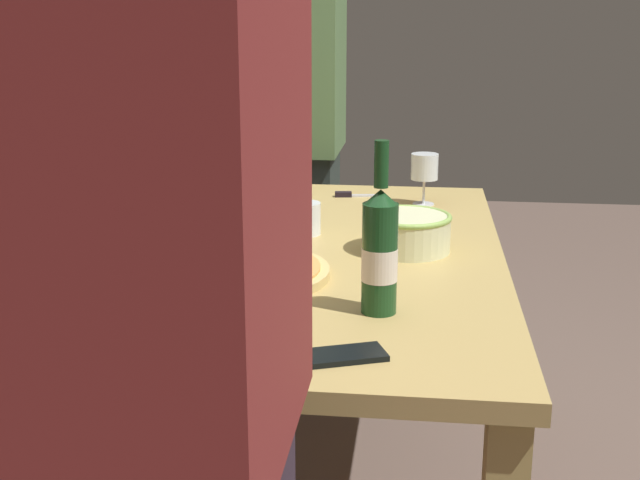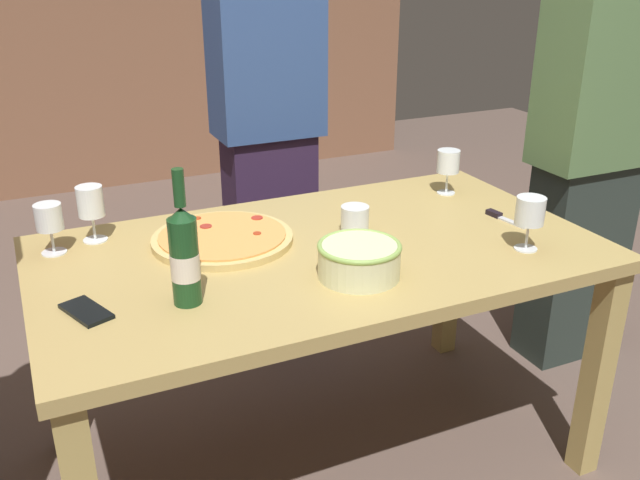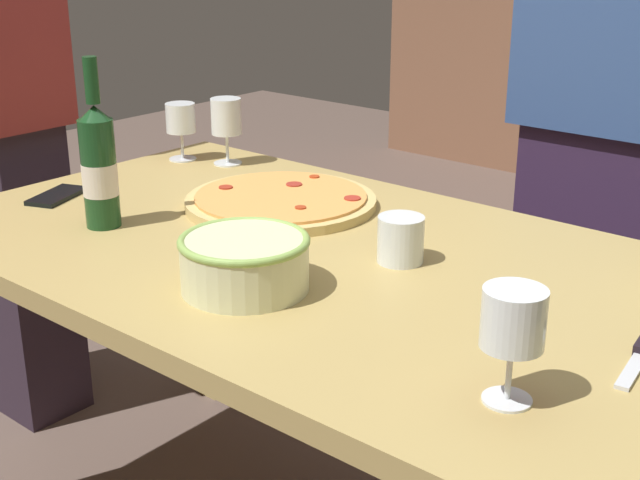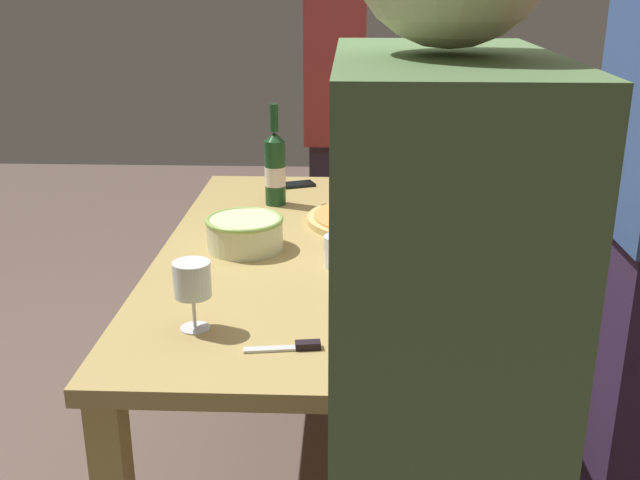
% 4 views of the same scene
% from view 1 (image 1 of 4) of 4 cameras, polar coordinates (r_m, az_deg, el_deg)
% --- Properties ---
extents(dining_table, '(1.60, 0.90, 0.75)m').
position_cam_1_polar(dining_table, '(2.10, -0.00, -3.08)').
color(dining_table, tan).
rests_on(dining_table, ground).
extents(pizza, '(0.41, 0.41, 0.03)m').
position_cam_1_polar(pizza, '(1.87, -5.65, -2.14)').
color(pizza, tan).
rests_on(pizza, dining_table).
extents(serving_bowl, '(0.22, 0.22, 0.09)m').
position_cam_1_polar(serving_bowl, '(2.06, 5.91, 0.64)').
color(serving_bowl, beige).
rests_on(serving_bowl, dining_table).
extents(wine_bottle, '(0.07, 0.07, 0.34)m').
position_cam_1_polar(wine_bottle, '(1.62, 4.09, -0.70)').
color(wine_bottle, '#18411E').
rests_on(wine_bottle, dining_table).
extents(wine_glass_near_pizza, '(0.08, 0.08, 0.16)m').
position_cam_1_polar(wine_glass_near_pizza, '(2.55, 7.13, 4.80)').
color(wine_glass_near_pizza, white).
rests_on(wine_glass_near_pizza, dining_table).
extents(wine_glass_by_bottle, '(0.08, 0.08, 0.17)m').
position_cam_1_polar(wine_glass_by_bottle, '(1.58, -14.39, -1.89)').
color(wine_glass_by_bottle, white).
rests_on(wine_glass_by_bottle, dining_table).
extents(wine_glass_far_left, '(0.08, 0.08, 0.15)m').
position_cam_1_polar(wine_glass_far_left, '(1.46, -14.35, -3.95)').
color(wine_glass_far_left, white).
rests_on(wine_glass_far_left, dining_table).
extents(wine_glass_far_right, '(0.08, 0.08, 0.16)m').
position_cam_1_polar(wine_glass_far_right, '(2.67, -3.77, 5.31)').
color(wine_glass_far_right, white).
rests_on(wine_glass_far_right, dining_table).
extents(cup_amber, '(0.08, 0.08, 0.09)m').
position_cam_1_polar(cup_amber, '(2.21, -1.05, 1.48)').
color(cup_amber, white).
rests_on(cup_amber, dining_table).
extents(cell_phone, '(0.12, 0.16, 0.01)m').
position_cam_1_polar(cell_phone, '(1.44, 1.60, -7.86)').
color(cell_phone, black).
rests_on(cell_phone, dining_table).
extents(pizza_knife, '(0.04, 0.17, 0.02)m').
position_cam_1_polar(pizza_knife, '(2.67, 2.21, 3.10)').
color(pizza_knife, silver).
rests_on(pizza_knife, dining_table).
extents(person_host, '(0.42, 0.24, 1.70)m').
position_cam_1_polar(person_host, '(0.99, -9.22, -12.46)').
color(person_host, '#2E232F').
rests_on(person_host, ground).
extents(person_guest_left, '(0.44, 0.24, 1.63)m').
position_cam_1_polar(person_guest_left, '(3.24, -0.71, 6.47)').
color(person_guest_left, '#2A3530').
rests_on(person_guest_left, ground).
extents(person_guest_right, '(0.41, 0.24, 1.75)m').
position_cam_1_polar(person_guest_right, '(2.45, -19.98, 4.45)').
color(person_guest_right, '#2E1E3A').
rests_on(person_guest_right, ground).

